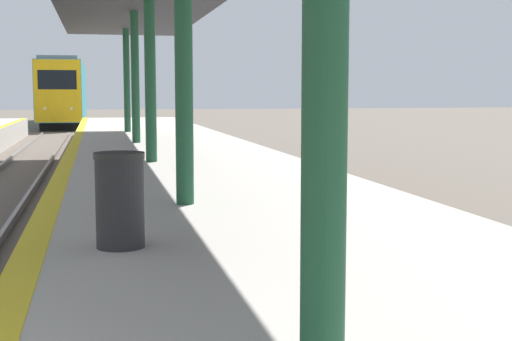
{
  "coord_description": "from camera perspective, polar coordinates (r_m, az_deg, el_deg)",
  "views": [
    {
      "loc": [
        2.28,
        -1.78,
        2.43
      ],
      "look_at": [
        7.2,
        20.2,
        -0.05
      ],
      "focal_mm": 50.0,
      "sensor_mm": 36.0,
      "label": 1
    }
  ],
  "objects": [
    {
      "name": "train",
      "position": [
        55.66,
        -15.04,
        6.03
      ],
      "size": [
        2.86,
        21.33,
        4.68
      ],
      "color": "black",
      "rests_on": "ground"
    },
    {
      "name": "trash_bin",
      "position": [
        6.83,
        -10.83,
        -2.32
      ],
      "size": [
        0.48,
        0.48,
        0.9
      ],
      "color": "#262628",
      "rests_on": "platform_right"
    }
  ]
}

